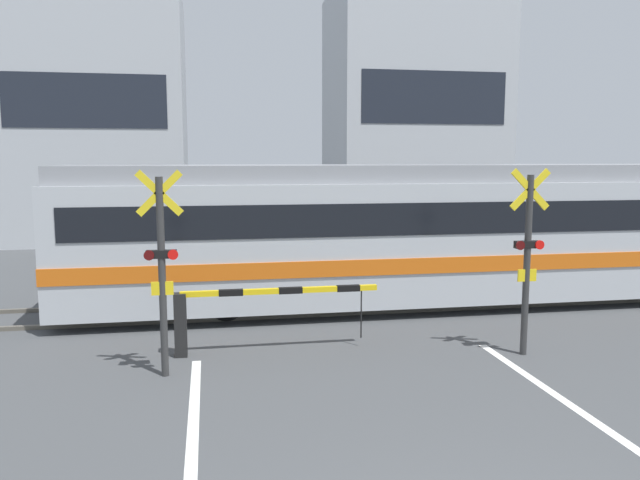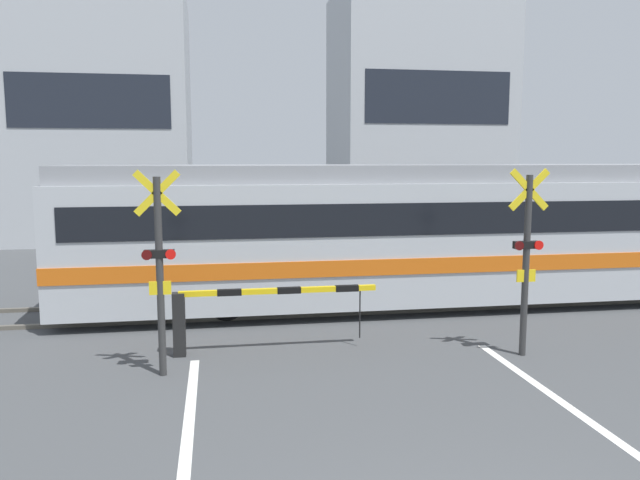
{
  "view_description": "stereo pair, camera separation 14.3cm",
  "coord_description": "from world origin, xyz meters",
  "px_view_note": "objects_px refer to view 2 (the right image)",
  "views": [
    {
      "loc": [
        -2.21,
        -3.61,
        3.25
      ],
      "look_at": [
        0.0,
        8.67,
        1.6
      ],
      "focal_mm": 35.0,
      "sensor_mm": 36.0,
      "label": 1
    },
    {
      "loc": [
        -2.07,
        -3.64,
        3.25
      ],
      "look_at": [
        0.0,
        8.67,
        1.6
      ],
      "focal_mm": 35.0,
      "sensor_mm": 36.0,
      "label": 2
    }
  ],
  "objects_px": {
    "crossing_barrier_near": "(230,308)",
    "crossing_signal_right": "(526,254)",
    "crossing_barrier_far": "(369,253)",
    "crossing_signal_left": "(159,264)",
    "commuter_train": "(473,229)",
    "pedestrian": "(293,230)"
  },
  "relations": [
    {
      "from": "crossing_barrier_far",
      "to": "pedestrian",
      "type": "height_order",
      "value": "pedestrian"
    },
    {
      "from": "crossing_barrier_far",
      "to": "pedestrian",
      "type": "xyz_separation_m",
      "value": [
        -1.52,
        3.98,
        0.18
      ]
    },
    {
      "from": "crossing_barrier_far",
      "to": "crossing_signal_left",
      "type": "xyz_separation_m",
      "value": [
        -4.77,
        -6.35,
        0.92
      ]
    },
    {
      "from": "crossing_signal_right",
      "to": "crossing_signal_left",
      "type": "bearing_deg",
      "value": 180.0
    },
    {
      "from": "crossing_barrier_near",
      "to": "crossing_signal_right",
      "type": "distance_m",
      "value": 4.94
    },
    {
      "from": "pedestrian",
      "to": "commuter_train",
      "type": "bearing_deg",
      "value": -63.49
    },
    {
      "from": "commuter_train",
      "to": "crossing_barrier_near",
      "type": "relative_size",
      "value": 5.22
    },
    {
      "from": "commuter_train",
      "to": "crossing_barrier_far",
      "type": "bearing_deg",
      "value": 124.28
    },
    {
      "from": "commuter_train",
      "to": "crossing_signal_right",
      "type": "height_order",
      "value": "commuter_train"
    },
    {
      "from": "crossing_signal_left",
      "to": "crossing_barrier_near",
      "type": "bearing_deg",
      "value": 40.94
    },
    {
      "from": "commuter_train",
      "to": "pedestrian",
      "type": "bearing_deg",
      "value": 116.51
    },
    {
      "from": "pedestrian",
      "to": "crossing_barrier_far",
      "type": "bearing_deg",
      "value": -69.15
    },
    {
      "from": "crossing_barrier_near",
      "to": "crossing_signal_left",
      "type": "height_order",
      "value": "crossing_signal_left"
    },
    {
      "from": "pedestrian",
      "to": "crossing_signal_right",
      "type": "bearing_deg",
      "value": -76.11
    },
    {
      "from": "crossing_signal_left",
      "to": "crossing_signal_right",
      "type": "xyz_separation_m",
      "value": [
        5.8,
        0.0,
        0.0
      ]
    },
    {
      "from": "crossing_barrier_far",
      "to": "pedestrian",
      "type": "bearing_deg",
      "value": 110.85
    },
    {
      "from": "crossing_barrier_near",
      "to": "crossing_barrier_far",
      "type": "distance_m",
      "value": 6.6
    },
    {
      "from": "crossing_signal_right",
      "to": "pedestrian",
      "type": "xyz_separation_m",
      "value": [
        -2.55,
        10.33,
        -0.74
      ]
    },
    {
      "from": "crossing_barrier_far",
      "to": "crossing_signal_right",
      "type": "distance_m",
      "value": 6.5
    },
    {
      "from": "commuter_train",
      "to": "crossing_signal_right",
      "type": "xyz_separation_m",
      "value": [
        -0.71,
        -3.78,
        0.04
      ]
    },
    {
      "from": "crossing_barrier_near",
      "to": "crossing_signal_left",
      "type": "xyz_separation_m",
      "value": [
        -1.04,
        -0.9,
        0.92
      ]
    },
    {
      "from": "crossing_signal_right",
      "to": "crossing_barrier_far",
      "type": "bearing_deg",
      "value": 99.29
    }
  ]
}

